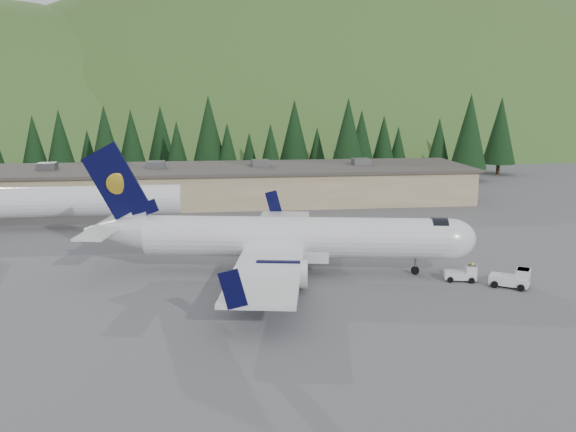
# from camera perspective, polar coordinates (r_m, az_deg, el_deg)

# --- Properties ---
(ground) EXTENTS (600.00, 600.00, 0.00)m
(ground) POSITION_cam_1_polar(r_m,az_deg,el_deg) (57.80, 0.75, -5.04)
(ground) COLOR #57575C
(airliner) EXTENTS (35.07, 33.10, 11.67)m
(airliner) POSITION_cam_1_polar(r_m,az_deg,el_deg) (57.07, -0.28, -2.02)
(airliner) COLOR white
(airliner) RESTS_ON ground
(second_airliner) EXTENTS (27.50, 11.00, 10.05)m
(second_airliner) POSITION_cam_1_polar(r_m,az_deg,el_deg) (79.91, -19.55, 1.29)
(second_airliner) COLOR white
(second_airliner) RESTS_ON ground
(baggage_tug_a) EXTENTS (2.91, 2.14, 1.42)m
(baggage_tug_a) POSITION_cam_1_polar(r_m,az_deg,el_deg) (57.20, 15.31, -4.96)
(baggage_tug_a) COLOR white
(baggage_tug_a) RESTS_ON ground
(baggage_tug_b) EXTENTS (3.46, 3.05, 1.66)m
(baggage_tug_b) POSITION_cam_1_polar(r_m,az_deg,el_deg) (56.51, 19.38, -5.28)
(baggage_tug_b) COLOR white
(baggage_tug_b) RESTS_ON ground
(terminal_building) EXTENTS (71.00, 17.00, 6.10)m
(terminal_building) POSITION_cam_1_polar(r_m,az_deg,el_deg) (93.99, -5.49, 2.84)
(terminal_building) COLOR tan
(terminal_building) RESTS_ON ground
(ramp_worker) EXTENTS (0.71, 0.62, 1.63)m
(ramp_worker) POSITION_cam_1_polar(r_m,az_deg,el_deg) (57.36, 16.01, -4.76)
(ramp_worker) COLOR yellow
(ramp_worker) RESTS_ON ground
(tree_line) EXTENTS (113.46, 18.22, 14.34)m
(tree_line) POSITION_cam_1_polar(r_m,az_deg,el_deg) (116.14, -5.04, 6.80)
(tree_line) COLOR black
(tree_line) RESTS_ON ground
(hills) EXTENTS (614.00, 330.00, 300.00)m
(hills) POSITION_cam_1_polar(r_m,az_deg,el_deg) (286.95, 5.61, -9.08)
(hills) COLOR #36551F
(hills) RESTS_ON ground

